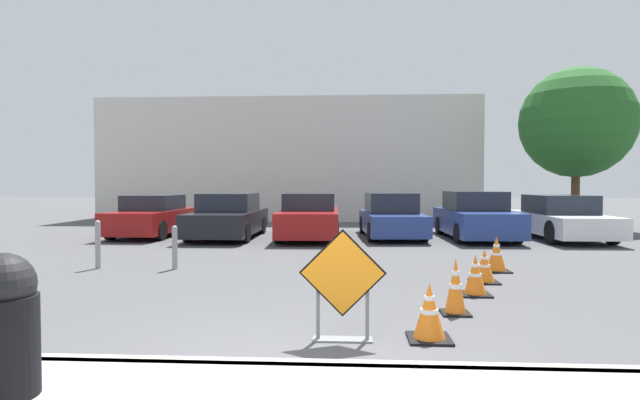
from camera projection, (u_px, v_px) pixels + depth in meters
name	position (u px, v px, depth m)	size (l,w,h in m)	color
ground_plane	(328.00, 244.00, 14.58)	(96.00, 96.00, 0.00)	#4C4C4F
curb_lip	(284.00, 369.00, 4.60)	(26.78, 0.20, 0.14)	#999993
road_closed_sign	(343.00, 283.00, 5.60)	(0.99, 0.20, 1.27)	black
traffic_cone_nearest	(429.00, 312.00, 5.67)	(0.49, 0.49, 0.65)	black
traffic_cone_second	(455.00, 287.00, 6.79)	(0.38, 0.38, 0.77)	black
traffic_cone_third	(475.00, 276.00, 7.94)	(0.47, 0.47, 0.65)	black
traffic_cone_fourth	(484.00, 266.00, 8.95)	(0.49, 0.49, 0.60)	black
traffic_cone_fifth	(496.00, 254.00, 10.07)	(0.52, 0.52, 0.71)	black
parked_car_nearest	(153.00, 217.00, 16.86)	(1.94, 4.14, 1.38)	maroon
parked_car_second	(228.00, 217.00, 16.35)	(1.95, 4.52, 1.45)	black
parked_car_third	(309.00, 217.00, 16.21)	(1.99, 4.72, 1.46)	maroon
parked_car_fourth	(391.00, 217.00, 16.46)	(2.03, 4.34, 1.46)	navy
parked_car_fifth	(475.00, 217.00, 16.09)	(2.00, 4.49, 1.52)	navy
parked_car_sixth	(560.00, 218.00, 15.93)	(1.99, 4.69, 1.41)	silver
trash_bin	(2.00, 324.00, 3.83)	(0.52, 0.52, 1.11)	black
bollard_nearest	(175.00, 246.00, 10.33)	(0.12, 0.12, 0.91)	gray
bollard_second	(98.00, 243.00, 10.42)	(0.12, 0.12, 1.01)	gray
building_facade_backdrop	(291.00, 161.00, 25.37)	(18.00, 5.00, 5.79)	beige
street_tree_behind_lot	(577.00, 123.00, 19.70)	(4.34, 4.34, 6.35)	#513823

